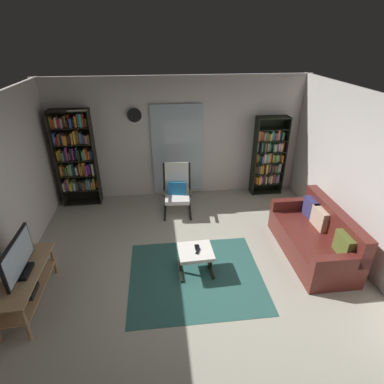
% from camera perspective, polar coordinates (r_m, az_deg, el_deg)
% --- Properties ---
extents(ground_plane, '(7.02, 7.02, 0.00)m').
position_cam_1_polar(ground_plane, '(4.90, 0.50, -15.81)').
color(ground_plane, '#A9A593').
extents(wall_back, '(5.60, 0.06, 2.60)m').
position_cam_1_polar(wall_back, '(6.77, -2.51, 9.83)').
color(wall_back, silver).
rests_on(wall_back, ground).
extents(wall_right, '(0.06, 6.00, 2.60)m').
position_cam_1_polar(wall_right, '(5.16, 31.84, -0.45)').
color(wall_right, silver).
rests_on(wall_right, ground).
extents(glass_door_panel, '(1.10, 0.01, 2.00)m').
position_cam_1_polar(glass_door_panel, '(6.78, -2.69, 7.64)').
color(glass_door_panel, silver).
extents(area_rug, '(2.02, 1.77, 0.01)m').
position_cam_1_polar(area_rug, '(4.95, 0.68, -15.25)').
color(area_rug, '#2C5A53').
rests_on(area_rug, ground).
extents(tv_stand, '(0.45, 1.29, 0.54)m').
position_cam_1_polar(tv_stand, '(4.86, -28.30, -14.76)').
color(tv_stand, tan).
rests_on(tv_stand, ground).
extents(television, '(0.20, 0.85, 0.52)m').
position_cam_1_polar(television, '(4.62, -29.42, -10.68)').
color(television, black).
rests_on(television, tv_stand).
extents(bookshelf_near_tv, '(0.77, 0.30, 2.03)m').
position_cam_1_polar(bookshelf_near_tv, '(6.82, -20.66, 6.20)').
color(bookshelf_near_tv, black).
rests_on(bookshelf_near_tv, ground).
extents(bookshelf_near_sofa, '(0.69, 0.30, 1.77)m').
position_cam_1_polar(bookshelf_near_sofa, '(7.13, 13.87, 6.26)').
color(bookshelf_near_sofa, black).
rests_on(bookshelf_near_sofa, ground).
extents(leather_sofa, '(0.83, 1.78, 0.85)m').
position_cam_1_polar(leather_sofa, '(5.58, 21.87, -7.89)').
color(leather_sofa, '#5A211B').
rests_on(leather_sofa, ground).
extents(lounge_armchair, '(0.60, 0.68, 1.02)m').
position_cam_1_polar(lounge_armchair, '(6.29, -2.78, 0.81)').
color(lounge_armchair, black).
rests_on(lounge_armchair, ground).
extents(ottoman, '(0.54, 0.50, 0.40)m').
position_cam_1_polar(ottoman, '(4.83, 0.66, -11.37)').
color(ottoman, white).
rests_on(ottoman, ground).
extents(tv_remote, '(0.09, 0.15, 0.02)m').
position_cam_1_polar(tv_remote, '(4.75, 1.09, -10.84)').
color(tv_remote, black).
rests_on(tv_remote, ottoman).
extents(cell_phone, '(0.07, 0.14, 0.01)m').
position_cam_1_polar(cell_phone, '(4.83, 0.94, -10.18)').
color(cell_phone, black).
rests_on(cell_phone, ottoman).
extents(wall_clock, '(0.29, 0.03, 0.29)m').
position_cam_1_polar(wall_clock, '(6.55, -10.59, 13.78)').
color(wall_clock, silver).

